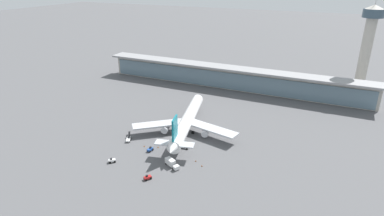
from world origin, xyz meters
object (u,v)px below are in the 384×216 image
at_px(service_truck_on_taxiway_blue, 150,149).
at_px(safety_cone_delta, 196,161).
at_px(service_truck_near_nose_white, 184,146).
at_px(safety_cone_alpha, 202,166).
at_px(safety_cone_charlie, 144,146).
at_px(service_truck_by_tail_white, 128,139).
at_px(airliner_on_stand, 187,121).
at_px(control_tower, 367,43).
at_px(service_truck_under_wing_red, 148,177).
at_px(service_truck_at_far_stand_white, 171,163).
at_px(safety_cone_bravo, 158,147).
at_px(service_truck_mid_apron_white, 112,161).

relative_size(service_truck_on_taxiway_blue, safety_cone_delta, 4.35).
xyz_separation_m(service_truck_near_nose_white, service_truck_on_taxiway_blue, (-12.13, -8.82, 0.07)).
bearing_deg(safety_cone_alpha, safety_cone_charlie, 172.66).
relative_size(service_truck_by_tail_white, service_truck_on_taxiway_blue, 2.19).
distance_m(airliner_on_stand, service_truck_on_taxiway_blue, 25.61).
bearing_deg(control_tower, service_truck_on_taxiway_blue, -124.77).
bearing_deg(service_truck_under_wing_red, service_truck_at_far_stand_white, 71.35).
xyz_separation_m(control_tower, safety_cone_alpha, (-57.39, -121.26, -33.02)).
bearing_deg(airliner_on_stand, service_truck_by_tail_white, -136.09).
distance_m(service_truck_by_tail_white, safety_cone_delta, 36.52).
bearing_deg(service_truck_near_nose_white, service_truck_under_wing_red, -93.39).
distance_m(airliner_on_stand, safety_cone_bravo, 21.44).
bearing_deg(safety_cone_delta, control_tower, 62.73).
xyz_separation_m(service_truck_on_taxiway_blue, safety_cone_charlie, (-4.59, 2.29, -0.56)).
relative_size(airliner_on_stand, service_truck_under_wing_red, 20.18).
bearing_deg(service_truck_by_tail_white, control_tower, 49.78).
xyz_separation_m(control_tower, safety_cone_delta, (-61.27, -118.86, -33.02)).
height_order(airliner_on_stand, safety_cone_alpha, airliner_on_stand).
height_order(airliner_on_stand, safety_cone_bravo, airliner_on_stand).
xyz_separation_m(service_truck_mid_apron_white, safety_cone_delta, (31.25, 15.45, -0.56)).
xyz_separation_m(service_truck_near_nose_white, control_tower, (70.95, 110.84, 32.53)).
xyz_separation_m(service_truck_under_wing_red, service_truck_on_taxiway_blue, (-10.49, 18.75, 0.00)).
xyz_separation_m(service_truck_by_tail_white, service_truck_at_far_stand_white, (29.03, -11.17, 0.88)).
bearing_deg(service_truck_mid_apron_white, service_truck_near_nose_white, 47.41).
xyz_separation_m(airliner_on_stand, service_truck_at_far_stand_white, (8.13, -31.29, -4.01)).
distance_m(safety_cone_charlie, safety_cone_delta, 26.44).
bearing_deg(safety_cone_charlie, service_truck_mid_apron_white, -105.98).
distance_m(service_truck_on_taxiway_blue, service_truck_at_far_stand_white, 16.08).
bearing_deg(safety_cone_alpha, safety_cone_bravo, 166.58).
relative_size(service_truck_under_wing_red, safety_cone_charlie, 4.76).
xyz_separation_m(service_truck_on_taxiway_blue, safety_cone_delta, (21.80, 0.80, -0.56)).
bearing_deg(service_truck_by_tail_white, service_truck_mid_apron_white, -74.87).
bearing_deg(service_truck_mid_apron_white, safety_cone_bravo, 59.50).
xyz_separation_m(service_truck_under_wing_red, service_truck_at_far_stand_white, (3.98, 11.80, 0.82)).
height_order(service_truck_mid_apron_white, safety_cone_delta, service_truck_mid_apron_white).
height_order(service_truck_near_nose_white, control_tower, control_tower).
relative_size(service_truck_by_tail_white, safety_cone_delta, 9.53).
bearing_deg(safety_cone_alpha, safety_cone_delta, 148.23).
distance_m(service_truck_near_nose_white, safety_cone_alpha, 17.11).
distance_m(control_tower, safety_cone_delta, 137.74).
height_order(service_truck_on_taxiway_blue, safety_cone_delta, service_truck_on_taxiway_blue).
distance_m(service_truck_under_wing_red, control_tower, 159.62).
xyz_separation_m(service_truck_at_far_stand_white, safety_cone_bravo, (-12.86, 11.08, -1.37)).
distance_m(service_truck_near_nose_white, service_truck_by_tail_white, 27.07).
height_order(airliner_on_stand, service_truck_mid_apron_white, airliner_on_stand).
xyz_separation_m(airliner_on_stand, service_truck_near_nose_white, (5.78, -15.53, -4.89)).
xyz_separation_m(service_truck_under_wing_red, safety_cone_delta, (11.31, 19.54, -0.56)).
bearing_deg(service_truck_by_tail_white, service_truck_under_wing_red, -42.53).
relative_size(service_truck_under_wing_red, safety_cone_alpha, 4.76).
bearing_deg(service_truck_mid_apron_white, service_truck_at_far_stand_white, 17.85).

